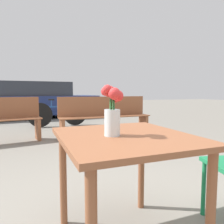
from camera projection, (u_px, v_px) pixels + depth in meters
table_front at (125, 152)px, 1.31m from camera, size 0.76×0.85×0.70m
flower_vase at (112, 111)px, 1.26m from camera, size 0.13×0.15×0.30m
bench_near at (104, 114)px, 4.58m from camera, size 1.91×0.37×0.85m
bicycle at (58, 114)px, 6.02m from camera, size 1.60×0.44×0.76m
parked_car at (34, 101)px, 8.00m from camera, size 4.65×2.21×1.30m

